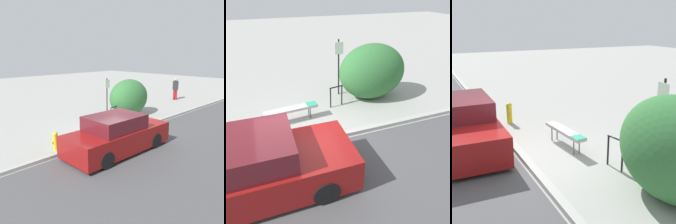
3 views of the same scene
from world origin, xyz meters
The scene contains 8 objects.
ground_plane centered at (0.00, 0.00, 0.00)m, with size 60.00×60.00×0.00m, color #9E9E99.
curb centered at (0.00, 0.00, 0.07)m, with size 60.00×0.20×0.13m.
bench centered at (-0.02, 1.40, 0.47)m, with size 1.83×0.50×0.54m.
bike_rack centered at (1.77, 1.93, 0.50)m, with size 0.55×0.15×0.83m.
sign_post centered at (2.24, 2.91, 1.38)m, with size 0.36×0.08×2.30m.
fire_hydrant centered at (-2.92, 0.55, 0.41)m, with size 0.36×0.22×0.77m.
shrub_hedge centered at (3.41, 2.21, 1.10)m, with size 2.74×1.89×2.20m.
parked_car_near centered at (-1.31, -1.27, 0.67)m, with size 4.40×1.84×1.48m.
Camera 3 is at (7.72, -2.34, 3.60)m, focal length 50.00 mm.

